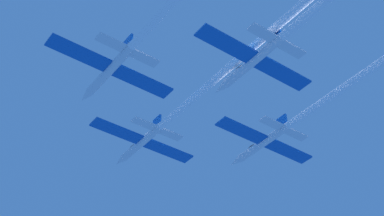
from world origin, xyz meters
The scene contains 3 objects.
jet_lead centered at (-0.71, -11.91, 0.53)m, with size 16.09×44.32×2.67m.
jet_left_wing centered at (-12.65, -24.13, -0.73)m, with size 16.09×44.47×2.67m.
jet_right_wing centered at (12.08, -27.59, -0.68)m, with size 16.09×53.74×2.67m.
Camera 1 is at (-34.05, -58.22, -45.23)m, focal length 52.87 mm.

